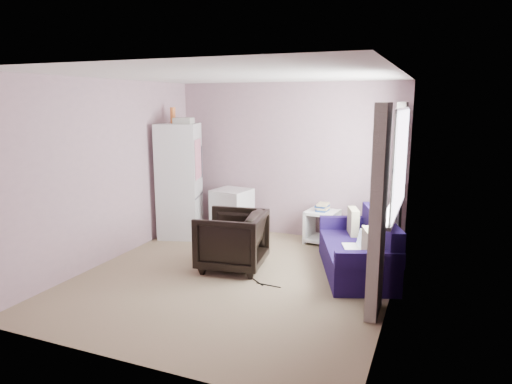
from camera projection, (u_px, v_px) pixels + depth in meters
room at (235, 180)px, 5.56m from camera, size 3.84×4.24×2.54m
armchair at (232, 237)px, 6.05m from camera, size 0.89×0.93×0.85m
fridge at (180, 180)px, 7.41m from camera, size 0.80×0.80×2.11m
washing_machine at (232, 212)px, 7.54m from camera, size 0.62×0.62×0.78m
side_table at (322, 224)px, 7.17m from camera, size 0.52×0.52×0.64m
sofa at (360, 252)px, 5.92m from camera, size 1.32×1.88×0.77m
window_dressing at (391, 192)px, 5.56m from camera, size 0.17×2.62×2.18m
floor_cables at (262, 283)px, 5.60m from camera, size 0.48×0.21×0.01m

